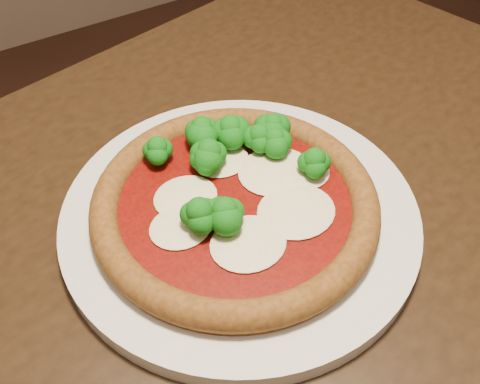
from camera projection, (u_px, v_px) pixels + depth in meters
dining_table at (257, 323)px, 0.57m from camera, size 1.24×1.02×0.75m
plate at (240, 214)px, 0.52m from camera, size 0.35×0.35×0.02m
pizza at (235, 195)px, 0.51m from camera, size 0.27×0.27×0.06m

